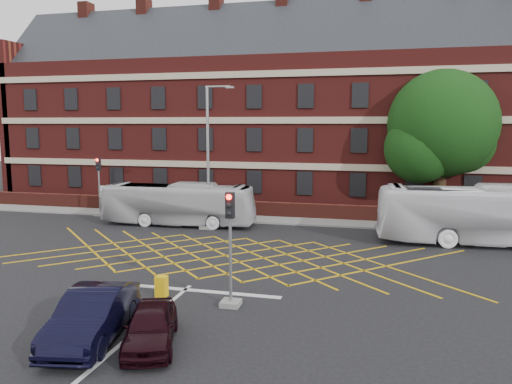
% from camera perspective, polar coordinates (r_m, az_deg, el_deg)
% --- Properties ---
extents(ground, '(120.00, 120.00, 0.00)m').
position_cam_1_polar(ground, '(24.08, -4.92, -8.46)').
color(ground, black).
rests_on(ground, ground).
extents(victorian_building, '(51.00, 12.17, 20.40)m').
position_cam_1_polar(victorian_building, '(44.47, 4.59, 9.20)').
color(victorian_building, maroon).
rests_on(victorian_building, ground).
extents(boundary_wall, '(56.00, 0.50, 1.10)m').
position_cam_1_polar(boundary_wall, '(36.19, 1.74, -2.03)').
color(boundary_wall, '#521D16').
rests_on(boundary_wall, ground).
extents(far_pavement, '(60.00, 3.00, 0.12)m').
position_cam_1_polar(far_pavement, '(35.32, 1.39, -3.09)').
color(far_pavement, slate).
rests_on(far_pavement, ground).
extents(box_junction_hatching, '(8.22, 8.22, 0.02)m').
position_cam_1_polar(box_junction_hatching, '(25.91, -3.48, -7.25)').
color(box_junction_hatching, '#CC990C').
rests_on(box_junction_hatching, ground).
extents(stop_line, '(8.00, 0.30, 0.02)m').
position_cam_1_polar(stop_line, '(20.95, -8.08, -10.98)').
color(stop_line, silver).
rests_on(stop_line, ground).
extents(centre_line, '(0.15, 14.00, 0.02)m').
position_cam_1_polar(centre_line, '(15.58, -17.54, -18.13)').
color(centre_line, silver).
rests_on(centre_line, ground).
extents(bus_left, '(10.26, 2.82, 2.83)m').
position_cam_1_polar(bus_left, '(33.70, -8.84, -1.37)').
color(bus_left, silver).
rests_on(bus_left, ground).
extents(bus_right, '(12.23, 3.75, 3.36)m').
position_cam_1_polar(bus_right, '(30.72, 24.97, -2.40)').
color(bus_right, white).
rests_on(bus_right, ground).
extents(car_navy, '(2.53, 5.01, 1.58)m').
position_cam_1_polar(car_navy, '(16.86, -18.17, -13.23)').
color(car_navy, black).
rests_on(car_navy, ground).
extents(car_maroon, '(2.59, 3.95, 1.25)m').
position_cam_1_polar(car_maroon, '(16.03, -11.95, -14.75)').
color(car_maroon, black).
rests_on(car_maroon, ground).
extents(deciduous_tree, '(7.76, 7.59, 10.54)m').
position_cam_1_polar(deciduous_tree, '(37.81, 20.41, 6.53)').
color(deciduous_tree, black).
rests_on(deciduous_tree, ground).
extents(traffic_light_near, '(0.70, 0.70, 4.27)m').
position_cam_1_polar(traffic_light_near, '(18.52, -2.95, -7.76)').
color(traffic_light_near, slate).
rests_on(traffic_light_near, ground).
extents(traffic_light_far, '(0.70, 0.70, 4.27)m').
position_cam_1_polar(traffic_light_far, '(38.41, -17.45, 0.01)').
color(traffic_light_far, slate).
rests_on(traffic_light_far, ground).
extents(street_lamp, '(2.25, 1.00, 9.08)m').
position_cam_1_polar(street_lamp, '(32.10, -5.37, 1.34)').
color(street_lamp, slate).
rests_on(street_lamp, ground).
extents(direction_signs, '(1.10, 0.16, 2.20)m').
position_cam_1_polar(direction_signs, '(39.09, -16.65, -0.40)').
color(direction_signs, gray).
rests_on(direction_signs, ground).
extents(utility_cabinet, '(0.43, 0.38, 0.83)m').
position_cam_1_polar(utility_cabinet, '(20.19, -10.75, -10.56)').
color(utility_cabinet, '#EAB20D').
rests_on(utility_cabinet, ground).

